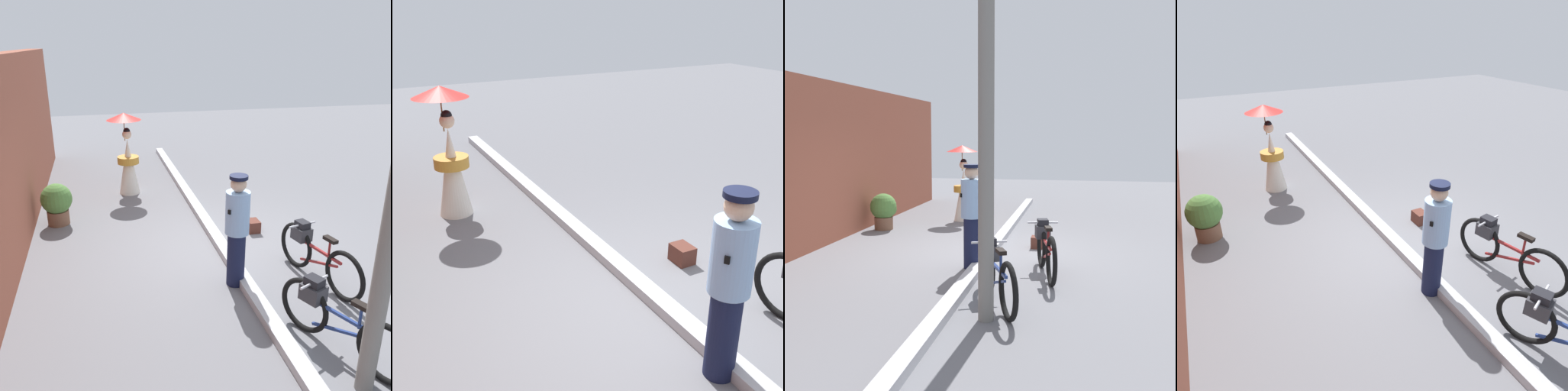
% 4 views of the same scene
% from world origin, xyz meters
% --- Properties ---
extents(ground_plane, '(30.00, 30.00, 0.00)m').
position_xyz_m(ground_plane, '(0.00, 0.00, 0.00)').
color(ground_plane, slate).
extents(sidewalk_curb, '(14.00, 0.20, 0.12)m').
position_xyz_m(sidewalk_curb, '(0.00, 0.00, 0.06)').
color(sidewalk_curb, '#B2B2B7').
rests_on(sidewalk_curb, ground_plane).
extents(bicycle_near_officer, '(1.73, 0.54, 0.80)m').
position_xyz_m(bicycle_near_officer, '(-1.24, -1.06, 0.42)').
color(bicycle_near_officer, black).
rests_on(bicycle_near_officer, ground_plane).
extents(person_officer, '(0.34, 0.34, 1.66)m').
position_xyz_m(person_officer, '(-1.09, 0.12, 0.89)').
color(person_officer, '#141938').
rests_on(person_officer, ground_plane).
extents(person_with_parasol, '(0.77, 0.77, 1.87)m').
position_xyz_m(person_with_parasol, '(3.27, 1.28, 0.92)').
color(person_with_parasol, silver).
rests_on(person_with_parasol, ground_plane).
extents(potted_plant_by_door, '(0.61, 0.59, 0.82)m').
position_xyz_m(potted_plant_by_door, '(1.78, 2.77, 0.45)').
color(potted_plant_by_door, brown).
rests_on(potted_plant_by_door, ground_plane).
extents(backpack_on_pavement, '(0.28, 0.22, 0.22)m').
position_xyz_m(backpack_on_pavement, '(0.56, -0.79, 0.11)').
color(backpack_on_pavement, '#592D23').
rests_on(backpack_on_pavement, ground_plane).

